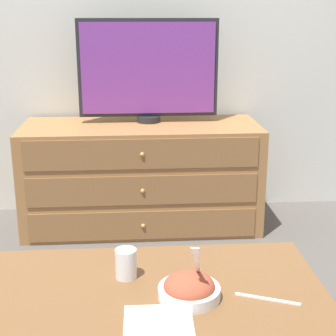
# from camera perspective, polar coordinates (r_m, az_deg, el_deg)

# --- Properties ---
(ground_plane) EXTENTS (12.00, 12.00, 0.00)m
(ground_plane) POSITION_cam_1_polar(r_m,az_deg,el_deg) (3.43, -3.66, -4.23)
(ground_plane) COLOR #56514C
(wall_back) EXTENTS (12.00, 0.05, 2.60)m
(wall_back) POSITION_cam_1_polar(r_m,az_deg,el_deg) (3.23, -4.12, 18.02)
(wall_back) COLOR silver
(wall_back) RESTS_ON ground_plane
(dresser) EXTENTS (1.36, 0.55, 0.61)m
(dresser) POSITION_cam_1_polar(r_m,az_deg,el_deg) (3.05, -2.95, -0.85)
(dresser) COLOR #9E6B3D
(dresser) RESTS_ON ground_plane
(tv) EXTENTS (0.80, 0.14, 0.59)m
(tv) POSITION_cam_1_polar(r_m,az_deg,el_deg) (3.00, -2.21, 10.83)
(tv) COLOR #232328
(tv) RESTS_ON dresser
(coffee_table) EXTENTS (1.03, 0.63, 0.46)m
(coffee_table) POSITION_cam_1_polar(r_m,az_deg,el_deg) (1.55, -2.03, -15.64)
(coffee_table) COLOR brown
(coffee_table) RESTS_ON ground_plane
(takeout_bowl) EXTENTS (0.18, 0.18, 0.19)m
(takeout_bowl) POSITION_cam_1_polar(r_m,az_deg,el_deg) (1.49, 2.36, -13.21)
(takeout_bowl) COLOR silver
(takeout_bowl) RESTS_ON coffee_table
(drink_cup) EXTENTS (0.07, 0.07, 0.09)m
(drink_cup) POSITION_cam_1_polar(r_m,az_deg,el_deg) (1.59, -4.67, -10.69)
(drink_cup) COLOR beige
(drink_cup) RESTS_ON coffee_table
(napkin) EXTENTS (0.18, 0.18, 0.00)m
(napkin) POSITION_cam_1_polar(r_m,az_deg,el_deg) (1.39, -1.05, -16.92)
(napkin) COLOR white
(napkin) RESTS_ON coffee_table
(knife) EXTENTS (0.17, 0.08, 0.01)m
(knife) POSITION_cam_1_polar(r_m,az_deg,el_deg) (1.52, 10.97, -14.07)
(knife) COLOR white
(knife) RESTS_ON coffee_table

